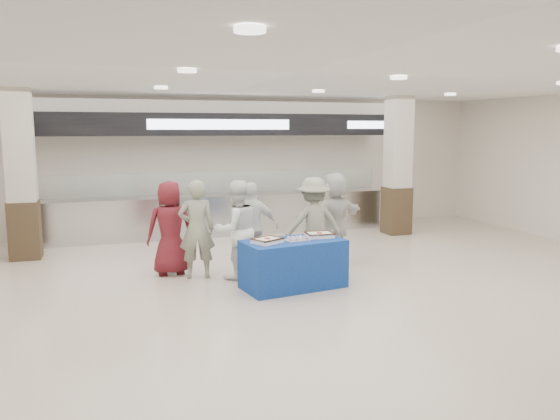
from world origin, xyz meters
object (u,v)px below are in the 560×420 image
object	(u,v)px
sheet_cake_right	(319,234)
soldier_b	(313,224)
chef_tall	(236,230)
sheet_cake_left	(267,240)
soldier_a	(197,229)
civilian_maroon	(170,228)
civilian_white	(334,217)
chef_short	(252,227)
cupcake_tray	(297,239)
display_table	(293,264)

from	to	relation	value
sheet_cake_right	soldier_b	bearing A→B (deg)	74.65
chef_tall	sheet_cake_left	bearing A→B (deg)	94.29
soldier_a	soldier_b	xyz separation A→B (m)	(2.02, -0.10, -0.00)
civilian_maroon	civilian_white	distance (m)	3.03
sheet_cake_right	chef_short	world-z (taller)	chef_short
sheet_cake_right	civilian_maroon	xyz separation A→B (m)	(-2.18, 1.29, 0.01)
sheet_cake_left	civilian_maroon	distance (m)	1.93
chef_short	civilian_white	bearing A→B (deg)	-159.70
sheet_cake_left	chef_short	size ratio (longest dim) A/B	0.33
soldier_b	civilian_maroon	bearing A→B (deg)	-8.65
civilian_maroon	soldier_b	distance (m)	2.45
civilian_maroon	soldier_a	distance (m)	0.53
civilian_white	sheet_cake_left	bearing A→B (deg)	21.99
civilian_maroon	sheet_cake_right	bearing A→B (deg)	148.21
sheet_cake_right	civilian_maroon	world-z (taller)	civilian_maroon
cupcake_tray	civilian_maroon	distance (m)	2.26
soldier_a	soldier_b	size ratio (longest dim) A/B	1.01
sheet_cake_right	chef_tall	size ratio (longest dim) A/B	0.27
display_table	sheet_cake_left	xyz separation A→B (m)	(-0.44, -0.06, 0.42)
cupcake_tray	civilian_white	bearing A→B (deg)	48.91
sheet_cake_left	civilian_maroon	world-z (taller)	civilian_maroon
sheet_cake_right	civilian_white	world-z (taller)	civilian_white
chef_tall	soldier_b	size ratio (longest dim) A/B	1.00
civilian_white	chef_tall	bearing A→B (deg)	-0.87
display_table	chef_tall	size ratio (longest dim) A/B	0.95
sheet_cake_left	cupcake_tray	distance (m)	0.48
sheet_cake_right	soldier_a	xyz separation A→B (m)	(-1.80, 0.93, 0.02)
sheet_cake_left	chef_tall	xyz separation A→B (m)	(-0.27, 0.86, 0.02)
sheet_cake_right	soldier_a	size ratio (longest dim) A/B	0.27
cupcake_tray	display_table	bearing A→B (deg)	139.72
soldier_a	display_table	bearing A→B (deg)	149.26
sheet_cake_left	soldier_a	distance (m)	1.41
soldier_b	soldier_a	bearing A→B (deg)	-0.78
chef_tall	chef_short	xyz separation A→B (m)	(0.39, 0.43, -0.04)
chef_short	civilian_maroon	bearing A→B (deg)	5.83
display_table	soldier_a	xyz separation A→B (m)	(-1.32, 1.04, 0.44)
sheet_cake_right	cupcake_tray	bearing A→B (deg)	-162.24
soldier_a	chef_short	size ratio (longest dim) A/B	1.06
civilian_maroon	soldier_b	bearing A→B (deg)	168.10
soldier_a	chef_short	world-z (taller)	soldier_a
chef_short	civilian_white	distance (m)	1.67
sheet_cake_left	civilian_white	world-z (taller)	civilian_white
display_table	soldier_b	distance (m)	1.25
sheet_cake_left	chef_tall	world-z (taller)	chef_tall
chef_short	soldier_b	distance (m)	1.07
civilian_maroon	civilian_white	size ratio (longest dim) A/B	0.96
civilian_maroon	chef_short	bearing A→B (deg)	171.73
soldier_b	display_table	bearing A→B (deg)	55.05
civilian_maroon	soldier_a	xyz separation A→B (m)	(0.39, -0.36, 0.02)
sheet_cake_right	chef_short	bearing A→B (deg)	125.63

